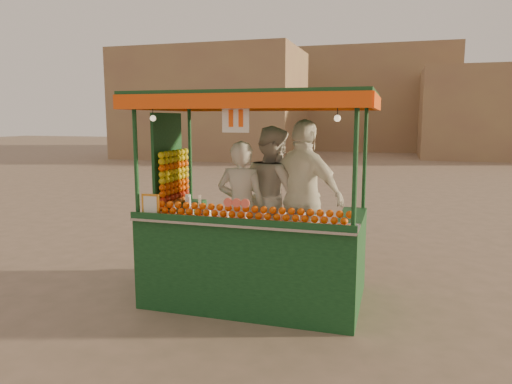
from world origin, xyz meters
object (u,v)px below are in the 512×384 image
(vendor_middle, at_px, (274,196))
(vendor_left, at_px, (241,208))
(juice_cart, at_px, (249,235))
(vendor_right, at_px, (304,197))

(vendor_middle, bearing_deg, vendor_left, 108.43)
(juice_cart, bearing_deg, vendor_middle, 75.35)
(juice_cart, distance_m, vendor_right, 0.84)
(juice_cart, relative_size, vendor_left, 1.67)
(juice_cart, height_order, vendor_right, juice_cart)
(juice_cart, xyz_separation_m, vendor_middle, (0.16, 0.60, 0.40))
(juice_cart, xyz_separation_m, vendor_right, (0.60, 0.39, 0.44))
(vendor_middle, xyz_separation_m, vendor_right, (0.44, -0.21, 0.04))
(juice_cart, relative_size, vendor_middle, 1.51)
(vendor_right, bearing_deg, vendor_left, 42.50)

